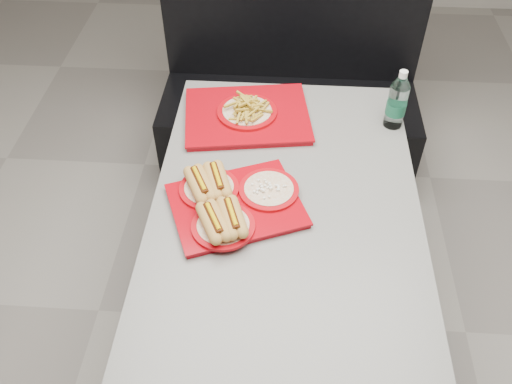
# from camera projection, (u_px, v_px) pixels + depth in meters

# --- Properties ---
(ground) EXTENTS (6.00, 6.00, 0.00)m
(ground) POSITION_uv_depth(u_px,v_px,m) (279.00, 321.00, 2.36)
(ground) COLOR gray
(ground) RESTS_ON ground
(diner_table) EXTENTS (0.92, 1.42, 0.75)m
(diner_table) POSITION_uv_depth(u_px,v_px,m) (284.00, 234.00, 1.94)
(diner_table) COLOR black
(diner_table) RESTS_ON ground
(booth_bench) EXTENTS (1.30, 0.57, 1.35)m
(booth_bench) POSITION_uv_depth(u_px,v_px,m) (289.00, 98.00, 2.84)
(booth_bench) COLOR black
(booth_bench) RESTS_ON ground
(tray_near) EXTENTS (0.51, 0.46, 0.09)m
(tray_near) POSITION_uv_depth(u_px,v_px,m) (231.00, 202.00, 1.78)
(tray_near) COLOR #9C040D
(tray_near) RESTS_ON diner_table
(tray_far) EXTENTS (0.53, 0.44, 0.10)m
(tray_far) POSITION_uv_depth(u_px,v_px,m) (247.00, 113.00, 2.12)
(tray_far) COLOR #9C040D
(tray_far) RESTS_ON diner_table
(water_bottle) EXTENTS (0.08, 0.08, 0.24)m
(water_bottle) POSITION_uv_depth(u_px,v_px,m) (397.00, 102.00, 2.05)
(water_bottle) COLOR silver
(water_bottle) RESTS_ON diner_table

